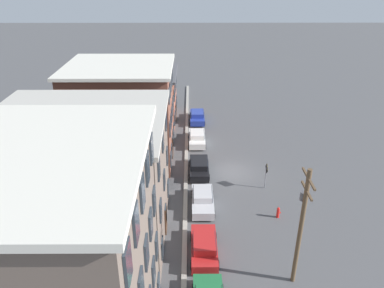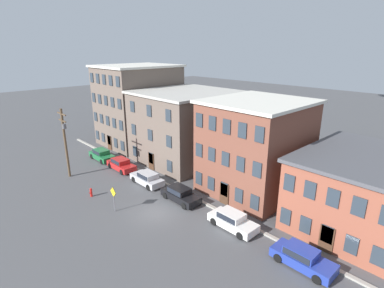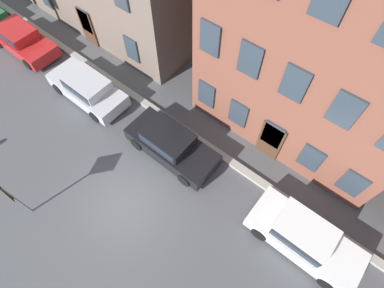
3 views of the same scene
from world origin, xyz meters
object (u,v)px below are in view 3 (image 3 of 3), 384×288
car_white (304,236)px  caution_sign (11,196)px  car_red (21,39)px  car_silver (88,88)px  car_black (171,143)px

car_white → caution_sign: bearing=-147.3°
car_red → caution_sign: bearing=-34.1°
car_silver → caution_sign: 6.50m
car_silver → car_white: 12.22m
car_black → caution_sign: caution_sign is taller
car_red → car_white: 18.05m
car_black → car_white: bearing=0.7°
car_silver → car_white: (12.22, 0.26, 0.00)m
car_white → car_red: bearing=-179.4°
car_silver → car_white: same height
car_black → caution_sign: 6.61m
car_silver → car_white: bearing=1.2°
car_black → car_white: (6.71, 0.09, 0.00)m
car_silver → car_black: (5.51, 0.17, 0.00)m
car_white → car_silver: bearing=-178.8°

